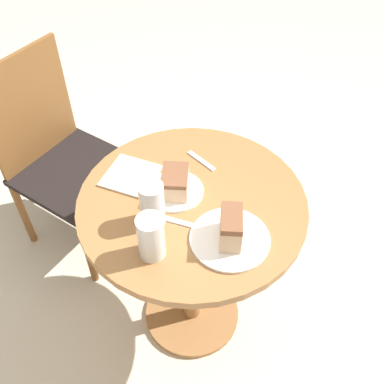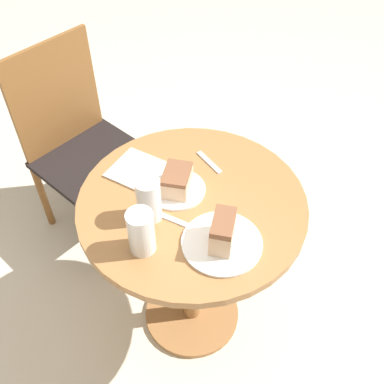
{
  "view_description": "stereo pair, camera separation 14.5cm",
  "coord_description": "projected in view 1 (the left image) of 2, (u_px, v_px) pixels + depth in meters",
  "views": [
    {
      "loc": [
        -0.83,
        -0.56,
        1.86
      ],
      "look_at": [
        0.0,
        0.0,
        0.8
      ],
      "focal_mm": 42.0,
      "sensor_mm": 36.0,
      "label": 1
    },
    {
      "loc": [
        -0.74,
        -0.67,
        1.86
      ],
      "look_at": [
        0.0,
        0.0,
        0.8
      ],
      "focal_mm": 42.0,
      "sensor_mm": 36.0,
      "label": 2
    }
  ],
  "objects": [
    {
      "name": "chair",
      "position": [
        62.0,
        156.0,
        2.05
      ],
      "size": [
        0.47,
        0.47,
        0.95
      ],
      "rotation": [
        0.0,
        0.0,
        0.01
      ],
      "color": "brown",
      "rests_on": "ground_plane"
    },
    {
      "name": "cake_slice_far",
      "position": [
        231.0,
        227.0,
        1.32
      ],
      "size": [
        0.13,
        0.11,
        0.1
      ],
      "rotation": [
        0.0,
        0.0,
        2.09
      ],
      "color": "beige",
      "rests_on": "plate_far"
    },
    {
      "name": "glass_lemonade",
      "position": [
        151.0,
        239.0,
        1.29
      ],
      "size": [
        0.08,
        0.08,
        0.15
      ],
      "color": "silver",
      "rests_on": "table"
    },
    {
      "name": "fork",
      "position": [
        167.0,
        219.0,
        1.42
      ],
      "size": [
        0.06,
        0.18,
        0.0
      ],
      "rotation": [
        0.0,
        0.0,
        1.83
      ],
      "color": "silver",
      "rests_on": "table"
    },
    {
      "name": "plate_far",
      "position": [
        230.0,
        239.0,
        1.36
      ],
      "size": [
        0.25,
        0.25,
        0.01
      ],
      "color": "white",
      "rests_on": "table"
    },
    {
      "name": "table",
      "position": [
        192.0,
        236.0,
        1.62
      ],
      "size": [
        0.76,
        0.76,
        0.76
      ],
      "color": "#9E6B3D",
      "rests_on": "ground_plane"
    },
    {
      "name": "plate_near",
      "position": [
        175.0,
        191.0,
        1.5
      ],
      "size": [
        0.19,
        0.19,
        0.01
      ],
      "color": "white",
      "rests_on": "table"
    },
    {
      "name": "ground_plane",
      "position": [
        192.0,
        314.0,
        2.03
      ],
      "size": [
        8.0,
        8.0,
        0.0
      ],
      "primitive_type": "plane",
      "color": "beige"
    },
    {
      "name": "spoon",
      "position": [
        202.0,
        161.0,
        1.61
      ],
      "size": [
        0.05,
        0.13,
        0.0
      ],
      "rotation": [
        0.0,
        0.0,
        1.34
      ],
      "color": "silver",
      "rests_on": "table"
    },
    {
      "name": "cake_slice_near",
      "position": [
        175.0,
        182.0,
        1.47
      ],
      "size": [
        0.15,
        0.14,
        0.08
      ],
      "rotation": [
        0.0,
        0.0,
        2.11
      ],
      "color": "beige",
      "rests_on": "plate_near"
    },
    {
      "name": "napkin_stack",
      "position": [
        131.0,
        176.0,
        1.56
      ],
      "size": [
        0.2,
        0.2,
        0.01
      ],
      "rotation": [
        0.0,
        0.0,
        0.21
      ],
      "color": "silver",
      "rests_on": "table"
    },
    {
      "name": "glass_water",
      "position": [
        152.0,
        206.0,
        1.37
      ],
      "size": [
        0.08,
        0.08,
        0.16
      ],
      "color": "silver",
      "rests_on": "table"
    }
  ]
}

